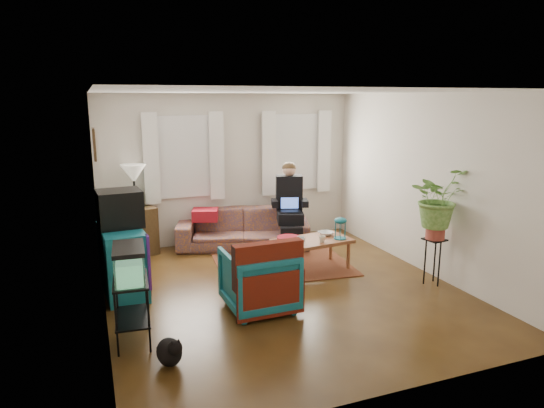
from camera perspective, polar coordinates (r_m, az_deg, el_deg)
name	(u,v)px	position (r m, az deg, el deg)	size (l,w,h in m)	color
floor	(283,290)	(6.61, 1.25, -10.06)	(4.50, 5.00, 0.01)	#4F2B14
ceiling	(284,91)	(6.11, 1.37, 13.10)	(4.50, 5.00, 0.01)	white
wall_back	(230,169)	(8.57, -5.02, 4.12)	(4.50, 0.01, 2.60)	silver
wall_front	(398,251)	(4.10, 14.66, -5.39)	(4.50, 0.01, 2.60)	silver
wall_left	(98,209)	(5.79, -19.79, -0.56)	(0.01, 5.00, 2.60)	silver
wall_right	(427,184)	(7.37, 17.75, 2.23)	(0.01, 5.00, 2.60)	silver
window_left	(184,157)	(8.33, -10.33, 5.47)	(1.08, 0.04, 1.38)	white
window_right	(295,152)	(8.94, 2.76, 6.11)	(1.08, 0.04, 1.38)	white
curtains_left	(185,157)	(8.26, -10.23, 5.41)	(1.36, 0.06, 1.50)	white
curtains_right	(297,153)	(8.86, 2.97, 6.06)	(1.36, 0.06, 1.50)	white
picture_frame	(95,144)	(6.53, -20.09, 6.60)	(0.04, 0.32, 0.40)	#3D2616
area_rug	(282,264)	(7.56, 1.23, -7.06)	(2.00, 1.60, 0.01)	brown
sofa	(243,222)	(8.34, -3.44, -2.15)	(2.22, 0.88, 0.87)	brown
seated_person	(289,209)	(8.32, 2.07, -0.56)	(0.56, 0.68, 1.32)	black
side_table	(137,231)	(8.27, -15.60, -3.03)	(0.54, 0.54, 0.78)	#3F2D17
table_lamp	(134,187)	(8.12, -15.89, 1.92)	(0.40, 0.40, 0.71)	white
dresser	(123,261)	(6.64, -17.14, -6.43)	(0.49, 0.99, 0.89)	#135274
crt_tv	(120,208)	(6.56, -17.48, -0.49)	(0.54, 0.49, 0.47)	black
aquarium_stand	(132,311)	(5.38, -16.11, -12.00)	(0.35, 0.62, 0.69)	black
aquarium	(129,263)	(5.19, -16.46, -6.65)	(0.31, 0.57, 0.37)	#7FD899
black_cat	(169,349)	(4.96, -12.01, -16.38)	(0.24, 0.38, 0.32)	black
armchair	(259,276)	(5.92, -1.55, -8.52)	(0.80, 0.75, 0.83)	navy
serape_throw	(269,272)	(5.58, -0.38, -7.95)	(0.83, 0.19, 0.68)	#9E0A0A
coffee_table	(312,255)	(7.29, 4.71, -5.95)	(1.13, 0.62, 0.47)	brown
cup_a	(301,240)	(7.00, 3.40, -4.28)	(0.13, 0.13, 0.10)	white
cup_b	(322,239)	(7.09, 5.90, -4.13)	(0.10, 0.10, 0.10)	beige
bowl	(326,233)	(7.46, 6.35, -3.46)	(0.22, 0.22, 0.06)	white
snack_tray	(289,238)	(7.19, 2.00, -4.05)	(0.35, 0.35, 0.04)	#B21414
birdcage	(340,228)	(7.26, 8.04, -2.82)	(0.19, 0.19, 0.33)	#115B6B
plant_stand	(433,261)	(7.05, 18.41, -6.44)	(0.27, 0.27, 0.65)	black
potted_plant	(437,207)	(6.85, 18.85, -0.30)	(0.74, 0.64, 0.82)	#599947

